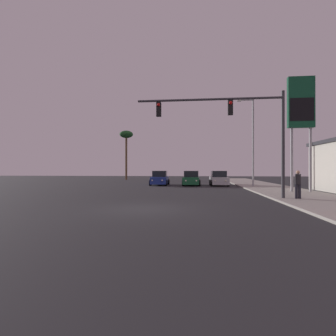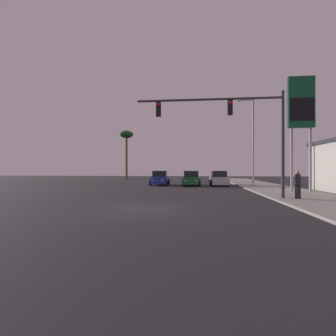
{
  "view_description": "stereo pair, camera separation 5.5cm",
  "coord_description": "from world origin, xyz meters",
  "px_view_note": "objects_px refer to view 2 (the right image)",
  "views": [
    {
      "loc": [
        2.35,
        -12.07,
        1.85
      ],
      "look_at": [
        -0.35,
        13.58,
        1.99
      ],
      "focal_mm": 28.0,
      "sensor_mm": 36.0,
      "label": 1
    },
    {
      "loc": [
        2.4,
        -12.06,
        1.85
      ],
      "look_at": [
        -0.35,
        13.58,
        1.99
      ],
      "focal_mm": 28.0,
      "sensor_mm": 36.0,
      "label": 2
    }
  ],
  "objects_px": {
    "gas_station_sign": "(301,109)",
    "pedestrian_on_sidewalk": "(298,183)",
    "palm_tree_far": "(127,137)",
    "car_green": "(191,179)",
    "car_blue": "(160,179)",
    "traffic_light_mast": "(237,121)",
    "car_silver": "(219,179)",
    "street_lamp": "(252,137)"
  },
  "relations": [
    {
      "from": "car_green",
      "to": "traffic_light_mast",
      "type": "bearing_deg",
      "value": 103.92
    },
    {
      "from": "car_blue",
      "to": "street_lamp",
      "type": "xyz_separation_m",
      "value": [
        9.95,
        -3.22,
        4.36
      ]
    },
    {
      "from": "traffic_light_mast",
      "to": "gas_station_sign",
      "type": "height_order",
      "value": "gas_station_sign"
    },
    {
      "from": "car_blue",
      "to": "gas_station_sign",
      "type": "distance_m",
      "value": 16.58
    },
    {
      "from": "car_silver",
      "to": "pedestrian_on_sidewalk",
      "type": "relative_size",
      "value": 2.6
    },
    {
      "from": "street_lamp",
      "to": "gas_station_sign",
      "type": "height_order",
      "value": "same"
    },
    {
      "from": "car_green",
      "to": "gas_station_sign",
      "type": "relative_size",
      "value": 0.48
    },
    {
      "from": "street_lamp",
      "to": "palm_tree_far",
      "type": "xyz_separation_m",
      "value": [
        -18.15,
        18.56,
        2.56
      ]
    },
    {
      "from": "car_silver",
      "to": "palm_tree_far",
      "type": "bearing_deg",
      "value": -47.89
    },
    {
      "from": "traffic_light_mast",
      "to": "pedestrian_on_sidewalk",
      "type": "xyz_separation_m",
      "value": [
        3.48,
        -0.19,
        -3.78
      ]
    },
    {
      "from": "car_blue",
      "to": "gas_station_sign",
      "type": "bearing_deg",
      "value": 141.19
    },
    {
      "from": "car_silver",
      "to": "gas_station_sign",
      "type": "relative_size",
      "value": 0.48
    },
    {
      "from": "traffic_light_mast",
      "to": "car_blue",
      "type": "bearing_deg",
      "value": 115.48
    },
    {
      "from": "street_lamp",
      "to": "palm_tree_far",
      "type": "height_order",
      "value": "street_lamp"
    },
    {
      "from": "traffic_light_mast",
      "to": "palm_tree_far",
      "type": "height_order",
      "value": "palm_tree_far"
    },
    {
      "from": "gas_station_sign",
      "to": "pedestrian_on_sidewalk",
      "type": "height_order",
      "value": "gas_station_sign"
    },
    {
      "from": "gas_station_sign",
      "to": "street_lamp",
      "type": "bearing_deg",
      "value": 112.44
    },
    {
      "from": "traffic_light_mast",
      "to": "pedestrian_on_sidewalk",
      "type": "distance_m",
      "value": 5.14
    },
    {
      "from": "car_silver",
      "to": "pedestrian_on_sidewalk",
      "type": "distance_m",
      "value": 14.55
    },
    {
      "from": "car_green",
      "to": "street_lamp",
      "type": "relative_size",
      "value": 0.48
    },
    {
      "from": "car_blue",
      "to": "street_lamp",
      "type": "relative_size",
      "value": 0.48
    },
    {
      "from": "car_green",
      "to": "pedestrian_on_sidewalk",
      "type": "height_order",
      "value": "pedestrian_on_sidewalk"
    },
    {
      "from": "car_blue",
      "to": "car_silver",
      "type": "xyz_separation_m",
      "value": [
        6.86,
        -0.32,
        0.0
      ]
    },
    {
      "from": "car_blue",
      "to": "gas_station_sign",
      "type": "relative_size",
      "value": 0.48
    },
    {
      "from": "street_lamp",
      "to": "traffic_light_mast",
      "type": "bearing_deg",
      "value": -105.94
    },
    {
      "from": "car_blue",
      "to": "street_lamp",
      "type": "height_order",
      "value": "street_lamp"
    },
    {
      "from": "street_lamp",
      "to": "pedestrian_on_sidewalk",
      "type": "distance_m",
      "value": 11.96
    },
    {
      "from": "pedestrian_on_sidewalk",
      "to": "palm_tree_far",
      "type": "height_order",
      "value": "palm_tree_far"
    },
    {
      "from": "car_green",
      "to": "pedestrian_on_sidewalk",
      "type": "distance_m",
      "value": 15.53
    },
    {
      "from": "pedestrian_on_sidewalk",
      "to": "traffic_light_mast",
      "type": "bearing_deg",
      "value": 176.8
    },
    {
      "from": "pedestrian_on_sidewalk",
      "to": "gas_station_sign",
      "type": "bearing_deg",
      "value": 67.28
    },
    {
      "from": "car_green",
      "to": "pedestrian_on_sidewalk",
      "type": "xyz_separation_m",
      "value": [
        6.53,
        -14.09,
        0.27
      ]
    },
    {
      "from": "street_lamp",
      "to": "pedestrian_on_sidewalk",
      "type": "relative_size",
      "value": 5.39
    },
    {
      "from": "traffic_light_mast",
      "to": "gas_station_sign",
      "type": "xyz_separation_m",
      "value": [
        5.65,
        4.99,
        1.8
      ]
    },
    {
      "from": "palm_tree_far",
      "to": "car_blue",
      "type": "bearing_deg",
      "value": -61.86
    },
    {
      "from": "street_lamp",
      "to": "car_blue",
      "type": "bearing_deg",
      "value": 162.06
    },
    {
      "from": "pedestrian_on_sidewalk",
      "to": "car_silver",
      "type": "bearing_deg",
      "value": 103.59
    },
    {
      "from": "gas_station_sign",
      "to": "palm_tree_far",
      "type": "bearing_deg",
      "value": 130.0
    },
    {
      "from": "gas_station_sign",
      "to": "palm_tree_far",
      "type": "distance_m",
      "value": 32.14
    },
    {
      "from": "pedestrian_on_sidewalk",
      "to": "car_green",
      "type": "bearing_deg",
      "value": 114.88
    },
    {
      "from": "car_blue",
      "to": "gas_station_sign",
      "type": "xyz_separation_m",
      "value": [
        12.45,
        -9.27,
        5.86
      ]
    },
    {
      "from": "car_green",
      "to": "palm_tree_far",
      "type": "bearing_deg",
      "value": -51.24
    }
  ]
}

